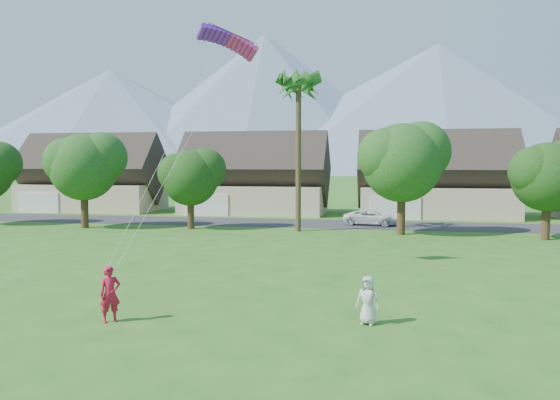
% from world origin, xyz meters
% --- Properties ---
extents(ground, '(500.00, 500.00, 0.00)m').
position_xyz_m(ground, '(0.00, 0.00, 0.00)').
color(ground, '#2D6019').
rests_on(ground, ground).
extents(street, '(90.00, 7.00, 0.01)m').
position_xyz_m(street, '(0.00, 34.00, 0.01)').
color(street, '#2D2D30').
rests_on(street, ground).
extents(kite_flyer, '(0.84, 0.82, 1.95)m').
position_xyz_m(kite_flyer, '(-4.63, 2.85, 0.97)').
color(kite_flyer, red).
rests_on(kite_flyer, ground).
extents(watcher, '(0.93, 0.73, 1.67)m').
position_xyz_m(watcher, '(4.14, 4.22, 0.83)').
color(watcher, beige).
rests_on(watcher, ground).
extents(parked_car, '(4.96, 2.70, 1.32)m').
position_xyz_m(parked_car, '(3.62, 34.00, 0.66)').
color(parked_car, white).
rests_on(parked_car, ground).
extents(mountain_ridge, '(540.00, 240.00, 70.00)m').
position_xyz_m(mountain_ridge, '(10.40, 260.00, 29.07)').
color(mountain_ridge, slate).
rests_on(mountain_ridge, ground).
extents(houses_row, '(72.75, 8.19, 8.86)m').
position_xyz_m(houses_row, '(0.49, 42.99, 3.44)').
color(houses_row, beige).
rests_on(houses_row, ground).
extents(tree_row, '(62.27, 6.67, 8.45)m').
position_xyz_m(tree_row, '(-1.14, 27.92, 4.89)').
color(tree_row, '#47301C').
rests_on(tree_row, ground).
extents(fan_palm, '(3.00, 3.00, 13.80)m').
position_xyz_m(fan_palm, '(-2.00, 28.50, 11.80)').
color(fan_palm, '#4C3D26').
rests_on(fan_palm, ground).
extents(parafoil_kite, '(3.19, 1.54, 0.50)m').
position_xyz_m(parafoil_kite, '(-2.95, 12.01, 11.55)').
color(parafoil_kite, '#751BCC').
rests_on(parafoil_kite, ground).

